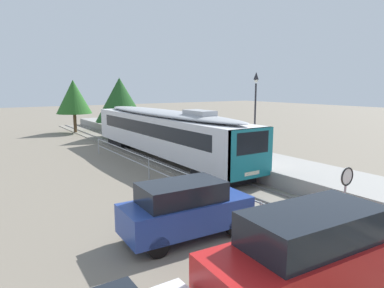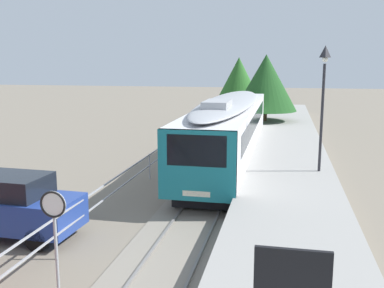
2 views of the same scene
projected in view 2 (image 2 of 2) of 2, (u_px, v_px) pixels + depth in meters
The scene contains 11 objects.
ground_plane at pixel (161, 174), 22.14m from camera, with size 160.00×160.00×0.00m, color slate.
track_rails at pixel (220, 177), 21.53m from camera, with size 3.20×60.00×0.14m.
commuter_train at pixel (229, 125), 24.30m from camera, with size 2.82×18.83×3.74m.
station_platform at pixel (289, 172), 20.80m from camera, with size 3.90×60.00×0.90m, color #999691.
platform_lamp_mid_platform at pixel (324, 85), 18.45m from camera, with size 0.34×0.34×5.35m.
platform_notice_board at pixel (292, 280), 6.90m from camera, with size 1.20×0.08×1.80m.
speed_limit_sign at pixel (54, 221), 9.65m from camera, with size 0.61×0.10×2.81m.
carpark_fence at pixel (54, 229), 12.42m from camera, with size 0.06×36.06×1.25m.
parked_suv_blue at pixel (8, 204), 14.11m from camera, with size 4.68×2.09×2.04m.
tree_behind_carpark at pixel (239, 78), 42.22m from camera, with size 3.95×3.95×6.05m.
tree_behind_station_far at pixel (266, 83), 35.08m from camera, with size 5.02×5.02×6.19m.
Camera 2 is at (2.93, 1.28, 5.54)m, focal length 41.16 mm.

